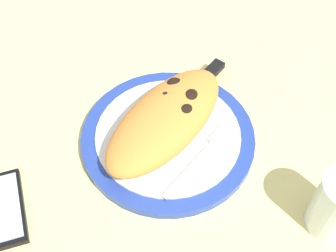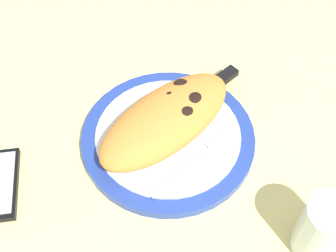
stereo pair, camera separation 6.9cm
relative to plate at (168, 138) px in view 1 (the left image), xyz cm
name	(u,v)px [view 1 (the left image)]	position (x,y,z in cm)	size (l,w,h in cm)	color
ground_plane	(168,146)	(0.00, 0.00, -2.40)	(150.00, 150.00, 3.00)	#E5D684
plate	(168,138)	(0.00, 0.00, 0.00)	(27.05, 27.05, 1.88)	#233D99
calzone	(167,119)	(0.26, 0.69, 3.83)	(26.29, 16.66, 5.63)	orange
fork	(204,154)	(1.83, -6.30, 1.18)	(15.83, 5.18, 0.40)	silver
knife	(192,92)	(8.25, 4.04, 1.47)	(24.07, 7.69, 1.20)	silver
smartphone	(2,210)	(-25.98, 4.86, -0.34)	(9.95, 13.27, 1.16)	black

